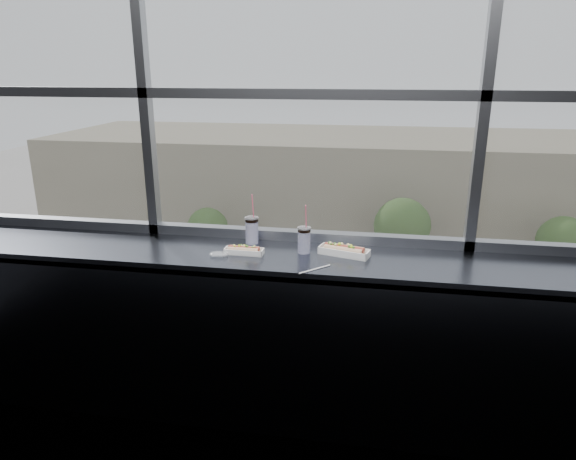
% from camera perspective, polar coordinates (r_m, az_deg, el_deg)
% --- Properties ---
extents(wall_back_lower, '(6.00, 0.00, 6.00)m').
position_cam_1_polar(wall_back_lower, '(3.48, 1.74, -9.71)').
color(wall_back_lower, black).
rests_on(wall_back_lower, ground).
extents(window_glass, '(6.00, 0.00, 6.00)m').
position_cam_1_polar(window_glass, '(3.11, 2.12, 20.41)').
color(window_glass, silver).
rests_on(window_glass, ground).
extents(window_mullions, '(6.00, 0.08, 2.40)m').
position_cam_1_polar(window_mullions, '(3.09, 2.06, 20.43)').
color(window_mullions, gray).
rests_on(window_mullions, ground).
extents(counter, '(6.00, 0.55, 0.06)m').
position_cam_1_polar(counter, '(3.02, 1.09, -3.31)').
color(counter, '#525763').
rests_on(counter, ground).
extents(counter_fascia, '(6.00, 0.04, 1.04)m').
position_cam_1_polar(counter_fascia, '(3.03, 0.27, -14.28)').
color(counter_fascia, '#525763').
rests_on(counter_fascia, ground).
extents(hotdog_tray_left, '(0.23, 0.08, 0.06)m').
position_cam_1_polar(hotdog_tray_left, '(3.03, -4.91, -2.25)').
color(hotdog_tray_left, white).
rests_on(hotdog_tray_left, counter).
extents(hotdog_tray_right, '(0.31, 0.17, 0.07)m').
position_cam_1_polar(hotdog_tray_right, '(3.01, 6.25, -2.26)').
color(hotdog_tray_right, white).
rests_on(hotdog_tray_right, counter).
extents(soda_cup_left, '(0.09, 0.09, 0.32)m').
position_cam_1_polar(soda_cup_left, '(3.19, -4.04, 0.14)').
color(soda_cup_left, white).
rests_on(soda_cup_left, counter).
extents(soda_cup_right, '(0.08, 0.08, 0.30)m').
position_cam_1_polar(soda_cup_right, '(3.02, 1.80, -0.97)').
color(soda_cup_right, white).
rests_on(soda_cup_right, counter).
extents(loose_straw, '(0.16, 0.15, 0.01)m').
position_cam_1_polar(loose_straw, '(2.79, 2.99, -4.38)').
color(loose_straw, white).
rests_on(loose_straw, counter).
extents(wrapper, '(0.11, 0.08, 0.03)m').
position_cam_1_polar(wrapper, '(3.01, -7.71, -2.67)').
color(wrapper, silver).
rests_on(wrapper, counter).
extents(plaza_ground, '(120.00, 120.00, 0.00)m').
position_cam_1_polar(plaza_ground, '(48.38, 8.96, 1.73)').
color(plaza_ground, '#AAA59F').
rests_on(plaza_ground, ground).
extents(street_asphalt, '(80.00, 10.00, 0.06)m').
position_cam_1_polar(street_asphalt, '(26.54, 7.80, -12.10)').
color(street_asphalt, black).
rests_on(street_asphalt, plaza_ground).
extents(far_sidewalk, '(80.00, 6.00, 0.04)m').
position_cam_1_polar(far_sidewalk, '(33.73, 8.37, -5.39)').
color(far_sidewalk, '#AAA59F').
rests_on(far_sidewalk, plaza_ground).
extents(far_building, '(50.00, 14.00, 8.00)m').
position_cam_1_polar(far_building, '(42.07, 9.05, 4.94)').
color(far_building, gray).
rests_on(far_building, plaza_ground).
extents(car_near_a, '(2.93, 6.17, 2.00)m').
position_cam_1_polar(car_near_a, '(26.51, -23.66, -11.05)').
color(car_near_a, silver).
rests_on(car_near_a, street_asphalt).
extents(car_near_c, '(3.22, 6.43, 2.06)m').
position_cam_1_polar(car_near_c, '(22.57, 6.34, -14.70)').
color(car_near_c, '#63140F').
rests_on(car_near_c, street_asphalt).
extents(car_far_a, '(3.58, 7.04, 2.25)m').
position_cam_1_polar(car_far_a, '(31.16, -9.28, -5.11)').
color(car_far_a, black).
rests_on(car_far_a, street_asphalt).
extents(car_near_b, '(3.71, 7.17, 2.29)m').
position_cam_1_polar(car_near_b, '(23.67, -9.98, -12.89)').
color(car_near_b, black).
rests_on(car_near_b, street_asphalt).
extents(car_far_b, '(3.82, 7.27, 2.31)m').
position_cam_1_polar(car_far_b, '(29.65, 13.00, -6.51)').
color(car_far_b, '#A00F03').
rests_on(car_far_b, street_asphalt).
extents(pedestrian_d, '(0.98, 0.73, 2.20)m').
position_cam_1_polar(pedestrian_d, '(35.41, 26.16, -4.02)').
color(pedestrian_d, '#66605B').
rests_on(pedestrian_d, far_sidewalk).
extents(pedestrian_a, '(0.83, 0.62, 1.87)m').
position_cam_1_polar(pedestrian_a, '(34.81, -3.49, -2.79)').
color(pedestrian_a, '#66605B').
rests_on(pedestrian_a, far_sidewalk).
extents(pedestrian_b, '(0.68, 0.91, 2.05)m').
position_cam_1_polar(pedestrian_b, '(33.90, 7.40, -3.32)').
color(pedestrian_b, '#66605B').
rests_on(pedestrian_b, far_sidewalk).
extents(pedestrian_c, '(0.74, 0.98, 2.21)m').
position_cam_1_polar(pedestrian_c, '(32.76, 19.74, -4.88)').
color(pedestrian_c, '#66605B').
rests_on(pedestrian_c, far_sidewalk).
extents(tree_left, '(2.74, 2.74, 4.29)m').
position_cam_1_polar(tree_left, '(34.45, -8.92, 0.20)').
color(tree_left, '#47382B').
rests_on(tree_left, far_sidewalk).
extents(tree_center, '(3.51, 3.51, 5.49)m').
position_cam_1_polar(tree_center, '(32.51, 12.56, 0.43)').
color(tree_center, '#47382B').
rests_on(tree_center, far_sidewalk).
extents(tree_right, '(3.06, 3.06, 4.78)m').
position_cam_1_polar(tree_right, '(34.46, 28.24, -1.17)').
color(tree_right, '#47382B').
rests_on(tree_right, far_sidewalk).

